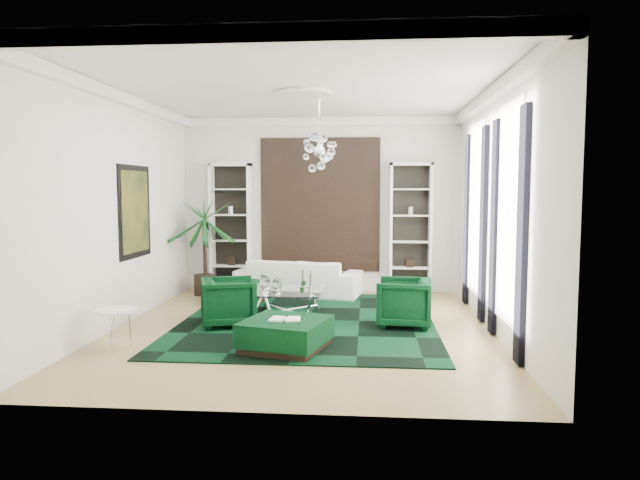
# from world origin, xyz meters

# --- Properties ---
(floor) EXTENTS (6.00, 7.00, 0.02)m
(floor) POSITION_xyz_m (0.00, 0.00, -0.01)
(floor) COLOR tan
(floor) RESTS_ON ground
(ceiling) EXTENTS (6.00, 7.00, 0.02)m
(ceiling) POSITION_xyz_m (0.00, 0.00, 3.81)
(ceiling) COLOR white
(ceiling) RESTS_ON ground
(wall_back) EXTENTS (6.00, 0.02, 3.80)m
(wall_back) POSITION_xyz_m (0.00, 3.51, 1.90)
(wall_back) COLOR silver
(wall_back) RESTS_ON ground
(wall_front) EXTENTS (6.00, 0.02, 3.80)m
(wall_front) POSITION_xyz_m (0.00, -3.51, 1.90)
(wall_front) COLOR silver
(wall_front) RESTS_ON ground
(wall_left) EXTENTS (0.02, 7.00, 3.80)m
(wall_left) POSITION_xyz_m (-3.01, 0.00, 1.90)
(wall_left) COLOR silver
(wall_left) RESTS_ON ground
(wall_right) EXTENTS (0.02, 7.00, 3.80)m
(wall_right) POSITION_xyz_m (3.01, 0.00, 1.90)
(wall_right) COLOR silver
(wall_right) RESTS_ON ground
(crown_molding) EXTENTS (6.00, 7.00, 0.18)m
(crown_molding) POSITION_xyz_m (0.00, 0.00, 3.70)
(crown_molding) COLOR white
(crown_molding) RESTS_ON ceiling
(ceiling_medallion) EXTENTS (0.90, 0.90, 0.05)m
(ceiling_medallion) POSITION_xyz_m (0.00, 0.30, 3.77)
(ceiling_medallion) COLOR white
(ceiling_medallion) RESTS_ON ceiling
(tapestry) EXTENTS (2.50, 0.06, 2.80)m
(tapestry) POSITION_xyz_m (0.00, 3.46, 1.90)
(tapestry) COLOR black
(tapestry) RESTS_ON wall_back
(shelving_left) EXTENTS (0.90, 0.38, 2.80)m
(shelving_left) POSITION_xyz_m (-1.95, 3.31, 1.40)
(shelving_left) COLOR white
(shelving_left) RESTS_ON floor
(shelving_right) EXTENTS (0.90, 0.38, 2.80)m
(shelving_right) POSITION_xyz_m (1.95, 3.31, 1.40)
(shelving_right) COLOR white
(shelving_right) RESTS_ON floor
(painting) EXTENTS (0.04, 1.30, 1.60)m
(painting) POSITION_xyz_m (-2.97, 0.60, 1.85)
(painting) COLOR black
(painting) RESTS_ON wall_left
(window_near) EXTENTS (0.03, 1.10, 2.90)m
(window_near) POSITION_xyz_m (2.99, -0.90, 1.90)
(window_near) COLOR white
(window_near) RESTS_ON wall_right
(curtain_near_a) EXTENTS (0.07, 0.30, 3.25)m
(curtain_near_a) POSITION_xyz_m (2.96, -1.68, 1.65)
(curtain_near_a) COLOR black
(curtain_near_a) RESTS_ON floor
(curtain_near_b) EXTENTS (0.07, 0.30, 3.25)m
(curtain_near_b) POSITION_xyz_m (2.96, -0.12, 1.65)
(curtain_near_b) COLOR black
(curtain_near_b) RESTS_ON floor
(window_far) EXTENTS (0.03, 1.10, 2.90)m
(window_far) POSITION_xyz_m (2.99, 1.50, 1.90)
(window_far) COLOR white
(window_far) RESTS_ON wall_right
(curtain_far_a) EXTENTS (0.07, 0.30, 3.25)m
(curtain_far_a) POSITION_xyz_m (2.96, 0.72, 1.65)
(curtain_far_a) COLOR black
(curtain_far_a) RESTS_ON floor
(curtain_far_b) EXTENTS (0.07, 0.30, 3.25)m
(curtain_far_b) POSITION_xyz_m (2.96, 2.28, 1.65)
(curtain_far_b) COLOR black
(curtain_far_b) RESTS_ON floor
(rug) EXTENTS (4.20, 5.00, 0.02)m
(rug) POSITION_xyz_m (0.03, 0.53, 0.01)
(rug) COLOR black
(rug) RESTS_ON floor
(sofa) EXTENTS (2.73, 1.45, 0.76)m
(sofa) POSITION_xyz_m (-0.41, 2.90, 0.38)
(sofa) COLOR white
(sofa) RESTS_ON floor
(armchair_left) EXTENTS (1.09, 1.08, 0.79)m
(armchair_left) POSITION_xyz_m (-1.22, 0.09, 0.40)
(armchair_left) COLOR black
(armchair_left) RESTS_ON floor
(armchair_right) EXTENTS (0.96, 0.94, 0.79)m
(armchair_right) POSITION_xyz_m (1.63, 0.27, 0.40)
(armchair_right) COLOR black
(armchair_right) RESTS_ON floor
(coffee_table) EXTENTS (1.38, 1.38, 0.46)m
(coffee_table) POSITION_xyz_m (-0.40, 0.96, 0.23)
(coffee_table) COLOR white
(coffee_table) RESTS_ON floor
(ottoman_side) EXTENTS (1.19, 1.19, 0.43)m
(ottoman_side) POSITION_xyz_m (-1.53, 1.92, 0.21)
(ottoman_side) COLOR black
(ottoman_side) RESTS_ON floor
(ottoman_front) EXTENTS (1.32, 1.32, 0.43)m
(ottoman_front) POSITION_xyz_m (-0.10, -1.24, 0.21)
(ottoman_front) COLOR black
(ottoman_front) RESTS_ON floor
(book) EXTENTS (0.43, 0.29, 0.03)m
(book) POSITION_xyz_m (-0.10, -1.24, 0.44)
(book) COLOR white
(book) RESTS_ON ottoman_front
(side_table) EXTENTS (0.70, 0.70, 0.55)m
(side_table) POSITION_xyz_m (-2.46, -1.38, 0.27)
(side_table) COLOR white
(side_table) RESTS_ON floor
(palm) EXTENTS (1.77, 1.77, 2.61)m
(palm) POSITION_xyz_m (-2.40, 2.79, 1.31)
(palm) COLOR #124919
(palm) RESTS_ON floor
(chandelier) EXTENTS (0.99, 0.99, 0.69)m
(chandelier) POSITION_xyz_m (0.24, 0.42, 2.85)
(chandelier) COLOR white
(chandelier) RESTS_ON ceiling
(table_plant) EXTENTS (0.14, 0.12, 0.22)m
(table_plant) POSITION_xyz_m (-0.07, 0.68, 0.56)
(table_plant) COLOR #124919
(table_plant) RESTS_ON coffee_table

